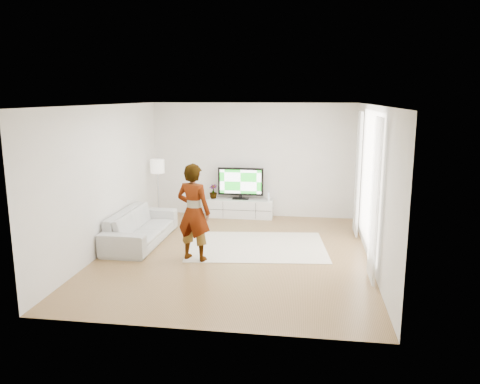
# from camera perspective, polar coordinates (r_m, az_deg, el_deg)

# --- Properties ---
(floor) EXTENTS (6.00, 6.00, 0.00)m
(floor) POSITION_cam_1_polar(r_m,az_deg,el_deg) (9.01, -0.69, -7.54)
(floor) COLOR olive
(floor) RESTS_ON ground
(ceiling) EXTENTS (6.00, 6.00, 0.00)m
(ceiling) POSITION_cam_1_polar(r_m,az_deg,el_deg) (8.51, -0.74, 10.56)
(ceiling) COLOR white
(ceiling) RESTS_ON wall_back
(wall_left) EXTENTS (0.02, 6.00, 2.80)m
(wall_left) POSITION_cam_1_polar(r_m,az_deg,el_deg) (9.36, -16.02, 1.59)
(wall_left) COLOR white
(wall_left) RESTS_ON floor
(wall_right) EXTENTS (0.02, 6.00, 2.80)m
(wall_right) POSITION_cam_1_polar(r_m,az_deg,el_deg) (8.63, 15.91, 0.78)
(wall_right) COLOR white
(wall_right) RESTS_ON floor
(wall_back) EXTENTS (5.00, 0.02, 2.80)m
(wall_back) POSITION_cam_1_polar(r_m,az_deg,el_deg) (11.59, 1.58, 3.90)
(wall_back) COLOR white
(wall_back) RESTS_ON floor
(wall_front) EXTENTS (5.00, 0.02, 2.80)m
(wall_front) POSITION_cam_1_polar(r_m,az_deg,el_deg) (5.78, -5.31, -4.07)
(wall_front) COLOR white
(wall_front) RESTS_ON floor
(window) EXTENTS (0.01, 2.60, 2.50)m
(window) POSITION_cam_1_polar(r_m,az_deg,el_deg) (8.92, 15.55, 1.46)
(window) COLOR white
(window) RESTS_ON wall_right
(curtain_near) EXTENTS (0.04, 0.70, 2.60)m
(curtain_near) POSITION_cam_1_polar(r_m,az_deg,el_deg) (7.66, 16.12, -0.96)
(curtain_near) COLOR white
(curtain_near) RESTS_ON floor
(curtain_far) EXTENTS (0.04, 0.70, 2.60)m
(curtain_far) POSITION_cam_1_polar(r_m,az_deg,el_deg) (10.20, 14.17, 2.20)
(curtain_far) COLOR white
(curtain_far) RESTS_ON floor
(media_console) EXTENTS (1.61, 0.46, 0.45)m
(media_console) POSITION_cam_1_polar(r_m,az_deg,el_deg) (11.61, 0.06, -1.98)
(media_console) COLOR white
(media_console) RESTS_ON floor
(television) EXTENTS (1.12, 0.22, 0.78)m
(television) POSITION_cam_1_polar(r_m,az_deg,el_deg) (11.50, 0.08, 1.20)
(television) COLOR black
(television) RESTS_ON media_console
(game_console) EXTENTS (0.05, 0.16, 0.21)m
(game_console) POSITION_cam_1_polar(r_m,az_deg,el_deg) (11.46, 3.54, -0.49)
(game_console) COLOR white
(game_console) RESTS_ON media_console
(potted_plant) EXTENTS (0.23, 0.23, 0.35)m
(potted_plant) POSITION_cam_1_polar(r_m,az_deg,el_deg) (11.64, -3.28, 0.07)
(potted_plant) COLOR #3F7238
(potted_plant) RESTS_ON media_console
(rug) EXTENTS (2.90, 2.23, 0.01)m
(rug) POSITION_cam_1_polar(r_m,az_deg,el_deg) (9.43, 2.07, -6.63)
(rug) COLOR beige
(rug) RESTS_ON floor
(player) EXTENTS (0.74, 0.58, 1.78)m
(player) POSITION_cam_1_polar(r_m,az_deg,el_deg) (8.48, -5.67, -2.46)
(player) COLOR #334772
(player) RESTS_ON rug
(sofa) EXTENTS (0.91, 2.28, 0.66)m
(sofa) POSITION_cam_1_polar(r_m,az_deg,el_deg) (9.82, -11.98, -4.15)
(sofa) COLOR beige
(sofa) RESTS_ON floor
(floor_lamp) EXTENTS (0.33, 0.33, 1.48)m
(floor_lamp) POSITION_cam_1_polar(r_m,az_deg,el_deg) (11.33, -10.03, 2.79)
(floor_lamp) COLOR silver
(floor_lamp) RESTS_ON floor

